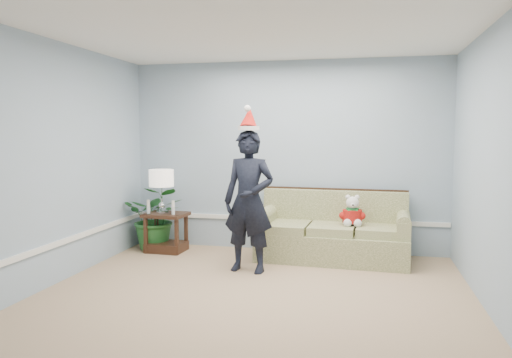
{
  "coord_description": "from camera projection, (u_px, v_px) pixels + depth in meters",
  "views": [
    {
      "loc": [
        1.11,
        -4.53,
        1.67
      ],
      "look_at": [
        -0.23,
        1.55,
        1.11
      ],
      "focal_mm": 35.0,
      "sensor_mm": 36.0,
      "label": 1
    }
  ],
  "objects": [
    {
      "name": "room_shell",
      "position": [
        244.0,
        168.0,
        4.67
      ],
      "size": [
        4.54,
        5.04,
        2.74
      ],
      "color": "tan",
      "rests_on": "ground"
    },
    {
      "name": "wainscot_trim",
      "position": [
        175.0,
        233.0,
        6.15
      ],
      "size": [
        4.49,
        4.99,
        0.06
      ],
      "color": "white",
      "rests_on": "room_shell"
    },
    {
      "name": "sofa",
      "position": [
        333.0,
        235.0,
        6.64
      ],
      "size": [
        2.01,
        0.95,
        0.92
      ],
      "rotation": [
        0.0,
        0.0,
        -0.05
      ],
      "color": "#52602D",
      "rests_on": "room_shell"
    },
    {
      "name": "side_table",
      "position": [
        166.0,
        236.0,
        7.1
      ],
      "size": [
        0.6,
        0.52,
        0.55
      ],
      "rotation": [
        0.0,
        0.0,
        -0.07
      ],
      "color": "#3D2116",
      "rests_on": "room_shell"
    },
    {
      "name": "table_lamp",
      "position": [
        161.0,
        180.0,
        7.02
      ],
      "size": [
        0.35,
        0.35,
        0.62
      ],
      "color": "silver",
      "rests_on": "side_table"
    },
    {
      "name": "candle_pair",
      "position": [
        161.0,
        208.0,
        6.97
      ],
      "size": [
        0.42,
        0.05,
        0.2
      ],
      "color": "silver",
      "rests_on": "side_table"
    },
    {
      "name": "houseplant",
      "position": [
        156.0,
        217.0,
        7.23
      ],
      "size": [
        0.95,
        0.86,
        0.92
      ],
      "primitive_type": "imported",
      "rotation": [
        0.0,
        0.0,
        0.18
      ],
      "color": "#205B25",
      "rests_on": "room_shell"
    },
    {
      "name": "man",
      "position": [
        249.0,
        201.0,
        6.02
      ],
      "size": [
        0.68,
        0.5,
        1.72
      ],
      "primitive_type": "imported",
      "rotation": [
        0.0,
        0.0,
        -0.14
      ],
      "color": "black",
      "rests_on": "room_shell"
    },
    {
      "name": "santa_hat",
      "position": [
        249.0,
        120.0,
        5.94
      ],
      "size": [
        0.26,
        0.29,
        0.3
      ],
      "rotation": [
        0.0,
        0.0,
        0.01
      ],
      "color": "silver",
      "rests_on": "man"
    },
    {
      "name": "teddy_bear",
      "position": [
        352.0,
        214.0,
        6.47
      ],
      "size": [
        0.27,
        0.3,
        0.41
      ],
      "rotation": [
        0.0,
        0.0,
        0.09
      ],
      "color": "silver",
      "rests_on": "sofa"
    }
  ]
}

